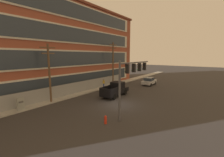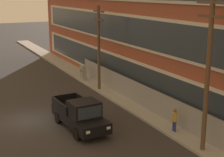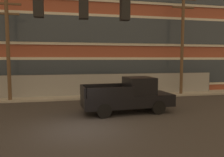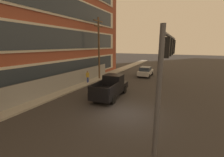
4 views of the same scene
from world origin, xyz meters
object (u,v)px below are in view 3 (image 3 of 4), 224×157
(traffic_signal_mast, at_px, (22,21))
(pedestrian_near_cabinet, at_px, (150,85))
(utility_pole_near_corner, at_px, (8,45))
(pickup_truck_black, at_px, (129,96))
(utility_pole_midblock, at_px, (182,40))

(traffic_signal_mast, height_order, pedestrian_near_cabinet, traffic_signal_mast)
(traffic_signal_mast, bearing_deg, utility_pole_near_corner, 105.65)
(pedestrian_near_cabinet, bearing_deg, pickup_truck_black, -123.19)
(traffic_signal_mast, distance_m, utility_pole_near_corner, 10.68)
(utility_pole_midblock, bearing_deg, pedestrian_near_cabinet, 177.24)
(utility_pole_near_corner, height_order, pedestrian_near_cabinet, utility_pole_near_corner)
(pedestrian_near_cabinet, bearing_deg, traffic_signal_mast, -128.10)
(pickup_truck_black, bearing_deg, traffic_signal_mast, -132.17)
(utility_pole_near_corner, distance_m, pedestrian_near_cabinet, 11.58)
(traffic_signal_mast, height_order, utility_pole_near_corner, utility_pole_near_corner)
(traffic_signal_mast, bearing_deg, pickup_truck_black, 47.83)
(traffic_signal_mast, relative_size, pedestrian_near_cabinet, 3.68)
(traffic_signal_mast, bearing_deg, utility_pole_midblock, 43.09)
(utility_pole_near_corner, bearing_deg, pedestrian_near_cabinet, 1.13)
(utility_pole_near_corner, relative_size, pedestrian_near_cabinet, 4.52)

